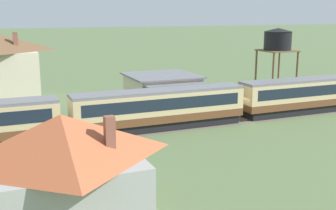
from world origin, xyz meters
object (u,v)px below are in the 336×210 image
(water_tower, at_px, (278,41))
(cottage_terracotta_roof, at_px, (63,164))
(station_building, at_px, (162,89))
(passenger_train, at_px, (162,107))

(water_tower, bearing_deg, cottage_terracotta_roof, -143.29)
(station_building, height_order, cottage_terracotta_roof, cottage_terracotta_roof)
(passenger_train, bearing_deg, water_tower, 24.54)
(water_tower, height_order, cottage_terracotta_roof, water_tower)
(passenger_train, xyz_separation_m, cottage_terracotta_roof, (-12.45, -15.49, 0.92))
(passenger_train, distance_m, water_tower, 24.23)
(passenger_train, bearing_deg, cottage_terracotta_roof, -128.80)
(water_tower, xyz_separation_m, cottage_terracotta_roof, (-33.90, -25.28, -4.63))
(water_tower, relative_size, cottage_terracotta_roof, 1.03)
(station_building, xyz_separation_m, water_tower, (17.11, -1.02, 5.85))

